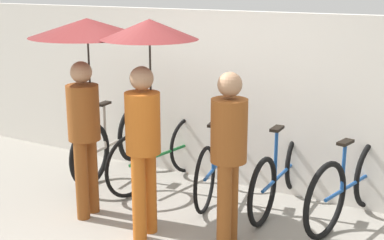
{
  "coord_description": "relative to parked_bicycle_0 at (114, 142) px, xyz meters",
  "views": [
    {
      "loc": [
        2.56,
        -3.34,
        2.36
      ],
      "look_at": [
        0.0,
        1.12,
        1.0
      ],
      "focal_mm": 50.0,
      "sensor_mm": 36.0,
      "label": 1
    }
  ],
  "objects": [
    {
      "name": "parked_bicycle_1",
      "position": [
        0.73,
        -0.03,
        -0.01
      ],
      "size": [
        0.47,
        1.74,
        0.98
      ],
      "rotation": [
        0.0,
        0.0,
        1.41
      ],
      "color": "black",
      "rests_on": "ground"
    },
    {
      "name": "pedestrian_leading",
      "position": [
        0.54,
        -1.05,
        1.23
      ],
      "size": [
        1.14,
        1.14,
        2.0
      ],
      "rotation": [
        0.0,
        0.0,
        0.12
      ],
      "color": "brown",
      "rests_on": "ground"
    },
    {
      "name": "pedestrian_center",
      "position": [
        1.32,
        -1.15,
        1.14
      ],
      "size": [
        0.88,
        0.88,
        2.02
      ],
      "rotation": [
        0.0,
        0.0,
        0.01
      ],
      "color": "#B25619",
      "rests_on": "ground"
    },
    {
      "name": "parked_bicycle_0",
      "position": [
        0.0,
        0.0,
        0.0
      ],
      "size": [
        0.44,
        1.75,
        1.07
      ],
      "rotation": [
        0.0,
        0.0,
        1.66
      ],
      "color": "black",
      "rests_on": "ground"
    },
    {
      "name": "parked_bicycle_2",
      "position": [
        1.45,
        0.0,
        -0.02
      ],
      "size": [
        0.52,
        1.66,
        0.99
      ],
      "rotation": [
        0.0,
        0.0,
        1.78
      ],
      "color": "black",
      "rests_on": "ground"
    },
    {
      "name": "back_wall",
      "position": [
        1.46,
        0.44,
        0.62
      ],
      "size": [
        10.91,
        0.12,
        2.02
      ],
      "color": "silver",
      "rests_on": "ground"
    },
    {
      "name": "parked_bicycle_3",
      "position": [
        2.18,
        0.06,
        -0.02
      ],
      "size": [
        0.44,
        1.76,
        1.06
      ],
      "rotation": [
        0.0,
        0.0,
        1.59
      ],
      "color": "black",
      "rests_on": "ground"
    },
    {
      "name": "pedestrian_trailing",
      "position": [
        2.09,
        -1.05,
        0.55
      ],
      "size": [
        0.32,
        0.32,
        1.61
      ],
      "rotation": [
        0.0,
        0.0,
        0.11
      ],
      "color": "brown",
      "rests_on": "ground"
    },
    {
      "name": "parked_bicycle_4",
      "position": [
        2.91,
        0.04,
        -0.0
      ],
      "size": [
        0.54,
        1.71,
        1.04
      ],
      "rotation": [
        0.0,
        0.0,
        1.36
      ],
      "color": "black",
      "rests_on": "ground"
    }
  ]
}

